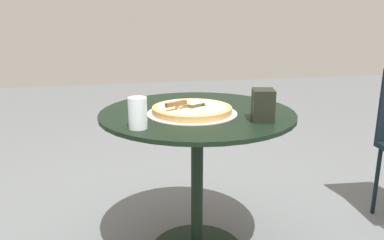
{
  "coord_description": "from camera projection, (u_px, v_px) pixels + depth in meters",
  "views": [
    {
      "loc": [
        0.37,
        1.68,
        1.16
      ],
      "look_at": [
        0.03,
        0.04,
        0.7
      ],
      "focal_mm": 36.36,
      "sensor_mm": 36.0,
      "label": 1
    }
  ],
  "objects": [
    {
      "name": "patio_table",
      "position": [
        197.0,
        149.0,
        1.82
      ],
      "size": [
        0.89,
        0.89,
        0.73
      ],
      "color": "black",
      "rests_on": "ground"
    },
    {
      "name": "pizza_on_tray",
      "position": [
        192.0,
        110.0,
        1.73
      ],
      "size": [
        0.4,
        0.4,
        0.05
      ],
      "color": "silver",
      "rests_on": "patio_table"
    },
    {
      "name": "pizza_server",
      "position": [
        185.0,
        103.0,
        1.69
      ],
      "size": [
        0.21,
        0.15,
        0.02
      ],
      "color": "silver",
      "rests_on": "pizza_on_tray"
    },
    {
      "name": "drinking_cup",
      "position": [
        138.0,
        113.0,
        1.49
      ],
      "size": [
        0.07,
        0.07,
        0.12
      ],
      "primitive_type": "cylinder",
      "color": "white",
      "rests_on": "patio_table"
    },
    {
      "name": "napkin_dispenser",
      "position": [
        263.0,
        105.0,
        1.6
      ],
      "size": [
        0.11,
        0.12,
        0.13
      ],
      "primitive_type": "cube",
      "rotation": [
        0.0,
        0.0,
        1.34
      ],
      "color": "black",
      "rests_on": "patio_table"
    }
  ]
}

